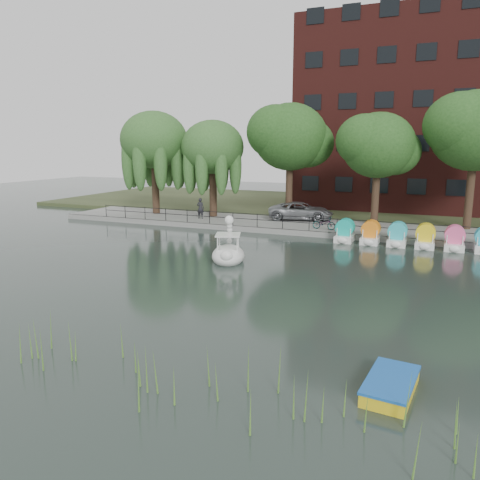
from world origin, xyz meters
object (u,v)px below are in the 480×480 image
Objects in this scene: minivan at (301,210)px; yellow_rowboat at (391,385)px; bicycle at (324,223)px; pedestrian at (200,207)px; swan_boat at (228,252)px.

minivan is 26.93m from yellow_rowboat.
pedestrian is at bearing 88.98° from bicycle.
swan_boat is 15.12m from yellow_rowboat.
yellow_rowboat is (17.44, -22.61, -1.16)m from pedestrian.
swan_boat reaches higher than minivan.
swan_boat is at bearing 119.83° from pedestrian.
swan_boat is at bearing 167.61° from bicycle.
swan_boat is (-0.36, -13.72, -0.70)m from minivan.
bicycle is at bearing 169.40° from pedestrian.
yellow_rowboat is at bearing -69.49° from swan_boat.
pedestrian is at bearing 97.89° from minivan.
minivan is 13.74m from swan_boat.
yellow_rowboat is at bearing -169.39° from minivan.
swan_boat is at bearing 168.45° from minivan.
pedestrian is (-10.75, 1.17, 0.49)m from bicycle.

